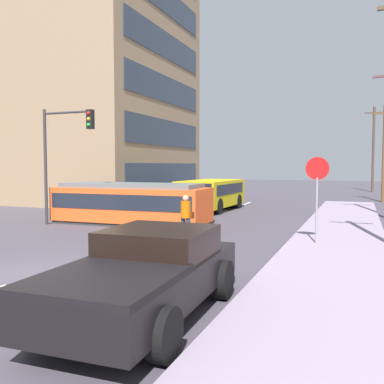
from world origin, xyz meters
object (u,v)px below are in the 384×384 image
object	(u,v)px
parked_sedan_far	(168,194)
traffic_light_mast	(63,144)
city_bus	(211,193)
parked_sedan_mid	(122,202)
stop_sign	(317,182)
utility_pole_distant	(373,148)
utility_pole_far	(384,151)
streetcar_tram	(131,203)
pickup_truck_parked	(148,273)
pedestrian_crossing	(186,215)

from	to	relation	value
parked_sedan_far	traffic_light_mast	bearing A→B (deg)	-87.59
city_bus	parked_sedan_mid	bearing A→B (deg)	-146.10
city_bus	stop_sign	bearing A→B (deg)	-53.72
utility_pole_distant	traffic_light_mast	bearing A→B (deg)	-113.83
parked_sedan_mid	utility_pole_far	size ratio (longest dim) A/B	0.60
streetcar_tram	utility_pole_far	xyz separation A→B (m)	(11.55, 16.96, 2.76)
city_bus	parked_sedan_far	size ratio (longest dim) A/B	1.34
pickup_truck_parked	stop_sign	size ratio (longest dim) A/B	1.76
parked_sedan_mid	utility_pole_distant	xyz separation A→B (m)	(13.98, 25.33, 3.85)
pickup_truck_parked	parked_sedan_mid	world-z (taller)	pickup_truck_parked
stop_sign	traffic_light_mast	world-z (taller)	traffic_light_mast
parked_sedan_far	utility_pole_distant	distance (m)	23.77
parked_sedan_far	utility_pole_far	xyz separation A→B (m)	(14.59, 6.35, 3.12)
traffic_light_mast	stop_sign	bearing A→B (deg)	-5.46
utility_pole_far	stop_sign	bearing A→B (deg)	-98.49
traffic_light_mast	utility_pole_distant	xyz separation A→B (m)	(13.67, 30.93, 0.79)
city_bus	utility_pole_far	size ratio (longest dim) A/B	0.80
city_bus	parked_sedan_mid	world-z (taller)	city_bus
parked_sedan_mid	stop_sign	xyz separation A→B (m)	(11.46, -6.66, 1.57)
streetcar_tram	pedestrian_crossing	xyz separation A→B (m)	(4.12, -3.26, -0.04)
city_bus	traffic_light_mast	xyz separation A→B (m)	(-4.08, -8.55, 2.64)
pedestrian_crossing	utility_pole_far	xyz separation A→B (m)	(7.43, 20.23, 2.80)
city_bus	utility_pole_far	world-z (taller)	utility_pole_far
parked_sedan_far	traffic_light_mast	xyz separation A→B (m)	(0.52, -12.25, 3.06)
parked_sedan_mid	utility_pole_far	bearing A→B (deg)	42.09
stop_sign	utility_pole_far	world-z (taller)	utility_pole_far
streetcar_tram	pickup_truck_parked	bearing A→B (deg)	-58.87
utility_pole_distant	utility_pole_far	bearing A→B (deg)	-88.10
city_bus	utility_pole_distant	world-z (taller)	utility_pole_distant
parked_sedan_far	traffic_light_mast	size ratio (longest dim) A/B	0.80
pickup_truck_parked	utility_pole_distant	size ratio (longest dim) A/B	0.59
utility_pole_far	parked_sedan_far	bearing A→B (deg)	-156.47
parked_sedan_far	utility_pole_far	bearing A→B (deg)	23.53
parked_sedan_mid	utility_pole_far	distance (m)	19.64
utility_pole_far	pickup_truck_parked	bearing A→B (deg)	-100.59
pedestrian_crossing	parked_sedan_mid	xyz separation A→B (m)	(-6.97, 7.23, -0.32)
utility_pole_far	utility_pole_distant	size ratio (longest dim) A/B	0.83
utility_pole_distant	streetcar_tram	bearing A→B (deg)	-110.81
traffic_light_mast	utility_pole_distant	bearing A→B (deg)	66.17
streetcar_tram	stop_sign	bearing A→B (deg)	-17.42
parked_sedan_far	traffic_light_mast	distance (m)	12.63
pedestrian_crossing	utility_pole_far	bearing A→B (deg)	69.84
pedestrian_crossing	utility_pole_far	distance (m)	21.73
city_bus	utility_pole_distant	size ratio (longest dim) A/B	0.66
city_bus	pedestrian_crossing	xyz separation A→B (m)	(2.57, -10.18, -0.10)
parked_sedan_far	stop_sign	world-z (taller)	stop_sign
pickup_truck_parked	stop_sign	world-z (taller)	stop_sign
pedestrian_crossing	utility_pole_far	size ratio (longest dim) A/B	0.23
parked_sedan_mid	pedestrian_crossing	bearing A→B (deg)	-46.05
streetcar_tram	stop_sign	xyz separation A→B (m)	(8.61, -2.70, 1.21)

